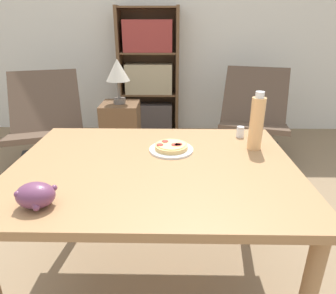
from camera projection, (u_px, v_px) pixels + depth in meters
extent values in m
plane|color=#897051|center=(131.00, 284.00, 1.62)|extent=(14.00, 14.00, 0.00)
cube|color=silver|center=(155.00, 24.00, 3.55)|extent=(8.00, 0.05, 2.60)
cube|color=#A37549|center=(154.00, 167.00, 1.32)|extent=(1.24, 0.94, 0.03)
cylinder|color=#A37549|center=(69.00, 191.00, 1.85)|extent=(0.06, 0.06, 0.71)
cylinder|color=#A37549|center=(250.00, 193.00, 1.83)|extent=(0.06, 0.06, 0.71)
cylinder|color=white|center=(171.00, 150.00, 1.44)|extent=(0.21, 0.21, 0.01)
cylinder|color=#DBB26B|center=(171.00, 147.00, 1.44)|extent=(0.16, 0.16, 0.02)
cylinder|color=#EACC7A|center=(171.00, 144.00, 1.43)|extent=(0.14, 0.14, 0.00)
cylinder|color=#A83328|center=(165.00, 141.00, 1.46)|extent=(0.03, 0.03, 0.00)
cylinder|color=#A83328|center=(179.00, 144.00, 1.43)|extent=(0.03, 0.03, 0.00)
cylinder|color=#A83328|center=(175.00, 145.00, 1.42)|extent=(0.03, 0.03, 0.00)
cylinder|color=#A83328|center=(178.00, 145.00, 1.42)|extent=(0.03, 0.03, 0.00)
cylinder|color=#A83328|center=(160.00, 145.00, 1.42)|extent=(0.03, 0.03, 0.00)
ellipsoid|color=#6B3856|center=(36.00, 195.00, 0.99)|extent=(0.13, 0.10, 0.09)
sphere|color=#6B3856|center=(27.00, 187.00, 1.01)|extent=(0.02, 0.02, 0.02)
sphere|color=#6B3856|center=(25.00, 204.00, 0.98)|extent=(0.02, 0.02, 0.02)
sphere|color=#6B3856|center=(35.00, 199.00, 1.02)|extent=(0.03, 0.03, 0.03)
sphere|color=#6B3856|center=(37.00, 194.00, 1.03)|extent=(0.03, 0.03, 0.03)
sphere|color=#6B3856|center=(18.00, 194.00, 0.97)|extent=(0.02, 0.02, 0.02)
sphere|color=#6B3856|center=(26.00, 197.00, 0.99)|extent=(0.03, 0.03, 0.03)
sphere|color=#6B3856|center=(31.00, 196.00, 1.02)|extent=(0.02, 0.02, 0.02)
sphere|color=#6B3856|center=(35.00, 204.00, 0.96)|extent=(0.02, 0.02, 0.02)
sphere|color=#6B3856|center=(36.00, 207.00, 0.96)|extent=(0.02, 0.02, 0.02)
sphere|color=#6B3856|center=(54.00, 188.00, 1.01)|extent=(0.02, 0.02, 0.02)
sphere|color=#6B3856|center=(30.00, 195.00, 1.03)|extent=(0.03, 0.03, 0.03)
cylinder|color=#EFB270|center=(256.00, 124.00, 1.42)|extent=(0.07, 0.07, 0.25)
cylinder|color=white|center=(260.00, 95.00, 1.37)|extent=(0.04, 0.04, 0.03)
cylinder|color=white|center=(240.00, 133.00, 1.61)|extent=(0.04, 0.04, 0.05)
cylinder|color=#B7B7BC|center=(241.00, 128.00, 1.60)|extent=(0.04, 0.04, 0.01)
cube|color=black|center=(53.00, 162.00, 2.92)|extent=(0.73, 0.71, 0.10)
cube|color=brown|center=(45.00, 135.00, 2.73)|extent=(0.77, 0.68, 0.14)
cube|color=brown|center=(45.00, 101.00, 2.91)|extent=(0.74, 0.59, 0.55)
cube|color=black|center=(249.00, 152.00, 3.14)|extent=(0.72, 0.69, 0.10)
cube|color=brown|center=(254.00, 127.00, 2.95)|extent=(0.76, 0.66, 0.14)
cube|color=brown|center=(255.00, 96.00, 3.13)|extent=(0.73, 0.57, 0.55)
cube|color=brown|center=(121.00, 73.00, 3.60)|extent=(0.04, 0.30, 1.49)
cube|color=brown|center=(177.00, 74.00, 3.59)|extent=(0.04, 0.30, 1.49)
cube|color=brown|center=(150.00, 72.00, 3.73)|extent=(0.71, 0.01, 1.49)
cube|color=brown|center=(150.00, 130.00, 3.88)|extent=(0.64, 0.29, 0.02)
cube|color=#4C423D|center=(150.00, 117.00, 3.78)|extent=(0.56, 0.21, 0.35)
cube|color=brown|center=(149.00, 93.00, 3.69)|extent=(0.64, 0.29, 0.02)
cube|color=tan|center=(149.00, 79.00, 3.60)|extent=(0.56, 0.21, 0.35)
cube|color=brown|center=(148.00, 53.00, 3.50)|extent=(0.64, 0.29, 0.02)
cube|color=#99332D|center=(148.00, 36.00, 3.41)|extent=(0.56, 0.21, 0.35)
cube|color=brown|center=(147.00, 7.00, 3.32)|extent=(0.64, 0.29, 0.02)
cube|color=brown|center=(122.00, 136.00, 2.85)|extent=(0.34, 0.34, 0.63)
cylinder|color=#665B51|center=(120.00, 101.00, 2.72)|extent=(0.11, 0.11, 0.05)
cylinder|color=#665B51|center=(119.00, 90.00, 2.68)|extent=(0.02, 0.02, 0.16)
cone|color=beige|center=(118.00, 70.00, 2.62)|extent=(0.21, 0.21, 0.19)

